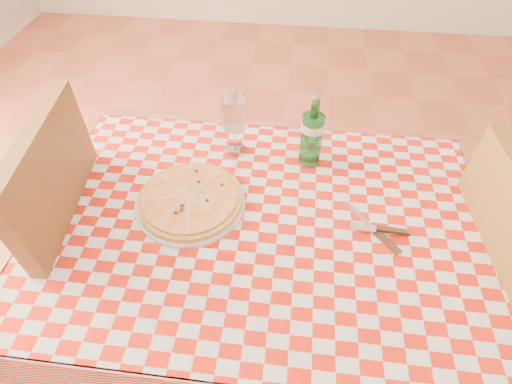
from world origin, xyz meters
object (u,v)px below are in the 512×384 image
at_px(water_bottle, 312,130).
at_px(wine_glass, 235,126).
at_px(chair_far, 50,241).
at_px(dining_table, 260,242).
at_px(pizza_plate, 190,199).
at_px(chair_near, 501,280).

height_order(water_bottle, wine_glass, water_bottle).
bearing_deg(chair_far, wine_glass, -156.59).
relative_size(dining_table, chair_far, 1.15).
relative_size(dining_table, water_bottle, 4.65).
xyz_separation_m(water_bottle, wine_glass, (-0.25, 0.02, -0.03)).
bearing_deg(water_bottle, pizza_plate, -145.65).
distance_m(dining_table, chair_far, 0.69).
distance_m(chair_near, chair_far, 1.44).
relative_size(chair_near, chair_far, 0.95).
bearing_deg(wine_glass, pizza_plate, -110.42).
bearing_deg(pizza_plate, dining_table, -11.68).
bearing_deg(water_bottle, wine_glass, 174.62).
xyz_separation_m(dining_table, water_bottle, (0.13, 0.28, 0.23)).
xyz_separation_m(chair_near, water_bottle, (-0.62, 0.27, 0.32)).
bearing_deg(dining_table, chair_far, -177.36).
xyz_separation_m(chair_near, wine_glass, (-0.87, 0.29, 0.29)).
xyz_separation_m(chair_near, chair_far, (-1.44, -0.04, 0.03)).
relative_size(water_bottle, wine_glass, 1.25).
relative_size(chair_far, wine_glass, 5.05).
distance_m(pizza_plate, wine_glass, 0.29).
bearing_deg(water_bottle, chair_near, -23.41).
xyz_separation_m(dining_table, chair_far, (-0.69, -0.03, -0.06)).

